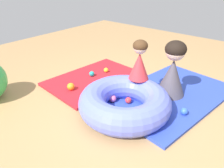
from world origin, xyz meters
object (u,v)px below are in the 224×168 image
play_ball_blue (184,111)px  play_ball_green (159,107)px  child_in_red (139,60)px  play_ball_teal (92,74)px  play_ball_pink (113,98)px  play_ball_pink_second (117,94)px  inflatable_cushion (125,102)px  play_ball_yellow (106,70)px  adult_seated (173,69)px  play_ball_orange (71,87)px  play_ball_red (128,100)px

play_ball_blue → play_ball_green: play_ball_blue is taller
child_in_red → play_ball_teal: 1.06m
play_ball_pink → play_ball_green: bearing=-69.4°
play_ball_pink_second → play_ball_green: bearing=-83.4°
play_ball_green → play_ball_teal: bearing=82.7°
inflatable_cushion → play_ball_yellow: inflatable_cushion is taller
inflatable_cushion → play_ball_blue: inflatable_cushion is taller
inflatable_cushion → adult_seated: adult_seated is taller
play_ball_blue → play_ball_orange: (-0.47, 1.51, 0.01)m
play_ball_pink → play_ball_red: size_ratio=1.18×
inflatable_cushion → play_ball_green: inflatable_cushion is taller
play_ball_green → play_ball_orange: (-0.35, 1.23, 0.01)m
play_ball_green → play_ball_blue: bearing=-67.2°
adult_seated → play_ball_yellow: bearing=90.1°
play_ball_blue → play_ball_green: bearing=112.8°
play_ball_orange → play_ball_yellow: play_ball_orange is taller
inflatable_cushion → play_ball_red: inflatable_cushion is taller
play_ball_green → adult_seated: bearing=10.3°
child_in_red → adult_seated: size_ratio=0.68×
play_ball_teal → play_ball_green: (-0.17, -1.32, -0.00)m
play_ball_orange → adult_seated: bearing=-54.4°
play_ball_red → play_ball_green: bearing=-74.5°
adult_seated → play_ball_teal: size_ratio=8.84×
adult_seated → play_ball_blue: 0.60m
adult_seated → play_ball_yellow: adult_seated is taller
play_ball_red → play_ball_teal: bearing=73.6°
inflatable_cushion → play_ball_pink: (0.07, 0.24, -0.07)m
child_in_red → play_ball_pink_second: bearing=7.1°
adult_seated → play_ball_blue: bearing=-135.5°
play_ball_teal → child_in_red: bearing=-94.1°
play_ball_pink_second → play_ball_pink: bearing=-162.7°
inflatable_cushion → play_ball_yellow: 1.17m
child_in_red → play_ball_teal: child_in_red is taller
play_ball_pink → play_ball_teal: (0.38, 0.76, -0.01)m
play_ball_green → play_ball_red: same height
play_ball_pink → play_ball_green: play_ball_pink is taller
play_ball_red → play_ball_pink_second: 0.23m
child_in_red → play_ball_yellow: (0.33, 0.86, -0.50)m
play_ball_orange → play_ball_red: size_ratio=1.30×
play_ball_pink → play_ball_orange: play_ball_orange is taller
play_ball_orange → play_ball_yellow: (0.79, 0.02, -0.02)m
play_ball_teal → play_ball_orange: (-0.52, -0.09, 0.01)m
play_ball_blue → play_ball_pink_second: 0.91m
inflatable_cushion → play_ball_blue: bearing=-56.6°
child_in_red → play_ball_pink_second: size_ratio=6.85×
inflatable_cushion → play_ball_orange: inflatable_cushion is taller
play_ball_pink → play_ball_yellow: (0.65, 0.68, -0.01)m
play_ball_blue → play_ball_green: size_ratio=1.05×
child_in_red → play_ball_yellow: bearing=-51.9°
play_ball_pink → play_ball_red: bearing=-59.7°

